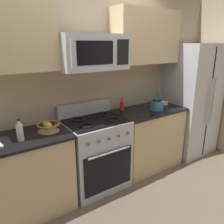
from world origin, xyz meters
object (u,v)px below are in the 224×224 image
Objects in this scene: microwave at (92,52)px; fruit_basket at (48,126)px; apple_loose at (57,125)px; bottle_vinegar at (20,131)px; bottle_hot_sauce at (122,105)px; range_oven at (96,153)px; prep_bowl at (164,103)px; refrigerator at (191,100)px; utensil_crock at (157,105)px.

microwave reaches higher than fruit_basket.
microwave reaches higher than apple_loose.
bottle_vinegar is 1.27× the size of bottle_hot_sauce.
range_oven reaches higher than prep_bowl.
range_oven is at bearing -5.57° from apple_loose.
microwave is at bearing 6.18° from bottle_vinegar.
bottle_vinegar is (-2.75, -0.05, 0.10)m from refrigerator.
microwave is at bearing -2.43° from apple_loose.
microwave is at bearing 178.67° from refrigerator.
fruit_basket is at bearing -178.63° from prep_bowl.
fruit_basket is (-1.57, 0.10, -0.03)m from utensil_crock.
microwave is 3.58× the size of bottle_vinegar.
refrigerator is 5.55× the size of utensil_crock.
fruit_basket is at bearing 178.21° from range_oven.
refrigerator is at bearing -1.55° from apple_loose.
microwave is 2.41× the size of utensil_crock.
apple_loose is at bearing 14.09° from fruit_basket.
microwave is 0.92m from apple_loose.
apple_loose is (-0.47, 0.02, -0.79)m from microwave.
microwave is 10.86× the size of apple_loose.
fruit_basket is at bearing 179.17° from refrigerator.
range_oven is 0.78m from bottle_hot_sauce.
range_oven is at bearing -90.00° from microwave.
bottle_vinegar is (-0.89, -0.07, 0.54)m from range_oven.
bottle_hot_sauce is at bearing 10.16° from bottle_vinegar.
microwave is 1.53m from prep_bowl.
refrigerator reaches higher than utensil_crock.
microwave is 1.25m from utensil_crock.
refrigerator is 0.87m from utensil_crock.
utensil_crock is 0.34m from prep_bowl.
bottle_hot_sauce reaches higher than fruit_basket.
bottle_vinegar is at bearing 179.80° from utensil_crock.
prep_bowl is at bearing 2.79° from range_oven.
microwave reaches higher than utensil_crock.
bottle_vinegar is at bearing -169.84° from bottle_hot_sauce.
range_oven is at bearing -1.79° from fruit_basket.
refrigerator is 2.30× the size of microwave.
range_oven is 1.26m from microwave.
microwave is at bearing 90.00° from range_oven.
refrigerator is 10.47× the size of bottle_hot_sauce.
refrigerator is (1.86, -0.02, 0.44)m from range_oven.
apple_loose is 0.33× the size of bottle_vinegar.
range_oven is 4.90× the size of bottle_vinegar.
range_oven is 4.49× the size of fruit_basket.
utensil_crock reaches higher than apple_loose.
range_oven is 0.67m from apple_loose.
prep_bowl is (0.74, -0.13, -0.06)m from bottle_hot_sauce.
fruit_basket is 1.15m from bottle_hot_sauce.
apple_loose is at bearing 15.40° from bottle_vinegar.
refrigerator is 1.32m from bottle_hot_sauce.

